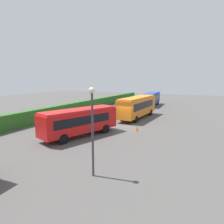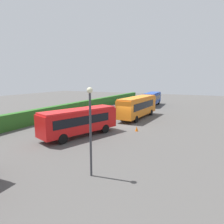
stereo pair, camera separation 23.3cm
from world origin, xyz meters
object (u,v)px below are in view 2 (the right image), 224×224
object	(u,v)px
person_right	(116,112)
traffic_cone	(137,129)
lamppost	(90,122)
bus_blue	(152,98)
bus_red	(80,120)
person_far	(133,101)
bus_orange	(138,106)

from	to	relation	value
person_right	traffic_cone	xyz separation A→B (m)	(-6.35, -5.67, -0.63)
lamppost	bus_blue	bearing A→B (deg)	8.98
bus_red	person_right	bearing A→B (deg)	23.24
person_far	lamppost	world-z (taller)	lamppost
bus_red	traffic_cone	bearing A→B (deg)	-27.48
bus_orange	person_far	xyz separation A→B (m)	(14.54, 6.24, -0.95)
bus_orange	bus_red	bearing A→B (deg)	172.76
bus_blue	lamppost	distance (m)	35.19
traffic_cone	lamppost	size ratio (longest dim) A/B	0.11
bus_blue	lamppost	xyz separation A→B (m)	(-34.72, -5.49, 1.78)
traffic_cone	bus_red	bearing A→B (deg)	133.66
bus_orange	traffic_cone	size ratio (longest dim) A/B	17.74
person_far	bus_red	bearing A→B (deg)	140.50
bus_blue	person_far	world-z (taller)	bus_blue
person_right	traffic_cone	size ratio (longest dim) A/B	2.97
lamppost	person_far	bearing A→B (deg)	16.20
bus_orange	traffic_cone	xyz separation A→B (m)	(-7.66, -2.53, -1.62)
bus_blue	lamppost	world-z (taller)	lamppost
person_far	lamppost	distance (m)	35.33
bus_blue	person_far	distance (m)	4.50
person_right	person_far	size ratio (longest dim) A/B	0.98
traffic_cone	lamppost	world-z (taller)	lamppost
bus_red	person_right	xyz separation A→B (m)	(10.96, 0.84, -0.79)
bus_red	person_far	bearing A→B (deg)	27.22
bus_orange	person_right	size ratio (longest dim) A/B	5.98
person_right	bus_orange	bearing A→B (deg)	-179.61
lamppost	bus_red	bearing A→B (deg)	39.97
person_far	lamppost	bearing A→B (deg)	148.34
person_far	bus_blue	bearing A→B (deg)	-126.37
bus_blue	person_right	distance (m)	16.79
person_far	lamppost	xyz separation A→B (m)	(-33.83, -9.83, 2.55)
person_right	person_far	world-z (taller)	person_far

